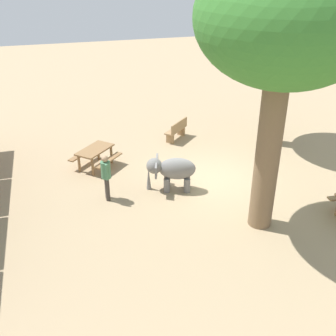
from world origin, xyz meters
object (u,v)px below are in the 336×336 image
object	(u,v)px
shade_tree_secondary	(287,10)
wooden_bench	(177,129)
elephant	(172,170)
picnic_table_far	(95,153)
shade_tree_main	(284,23)
person_handler	(106,174)

from	to	relation	value
shade_tree_secondary	wooden_bench	size ratio (longest dim) A/B	5.56
elephant	wooden_bench	distance (m)	4.48
wooden_bench	elephant	bearing A→B (deg)	-154.07
elephant	picnic_table_far	distance (m)	3.40
elephant	picnic_table_far	xyz separation A→B (m)	(2.49, 2.32, -0.18)
wooden_bench	picnic_table_far	size ratio (longest dim) A/B	0.61
shade_tree_secondary	elephant	bearing A→B (deg)	116.08
picnic_table_far	shade_tree_secondary	bearing A→B (deg)	-43.92
wooden_bench	picnic_table_far	distance (m)	4.23
elephant	wooden_bench	bearing A→B (deg)	-92.06
shade_tree_main	wooden_bench	bearing A→B (deg)	3.21
elephant	shade_tree_secondary	bearing A→B (deg)	-135.61
shade_tree_secondary	wooden_bench	bearing A→B (deg)	68.31
picnic_table_far	elephant	bearing A→B (deg)	-92.20
person_handler	wooden_bench	size ratio (longest dim) A/B	1.26
elephant	picnic_table_far	bearing A→B (deg)	-28.73
person_handler	shade_tree_main	xyz separation A→B (m)	(-2.76, -4.21, 4.89)
person_handler	wooden_bench	world-z (taller)	person_handler
shade_tree_secondary	person_handler	bearing A→B (deg)	109.04
wooden_bench	person_handler	bearing A→B (deg)	-176.05
shade_tree_secondary	picnic_table_far	xyz separation A→B (m)	(-0.17, 7.74, -4.91)
picnic_table_far	person_handler	bearing A→B (deg)	-133.92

